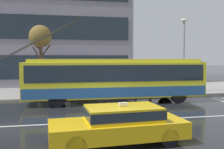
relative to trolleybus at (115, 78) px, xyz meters
The scene contains 12 objects.
ground_plane 4.25m from the trolleybus, 107.35° to the right, with size 160.00×160.00×0.00m, color black.
sidewalk_slab 6.87m from the trolleybus, 100.14° to the left, with size 80.00×10.00×0.14m, color gray.
lane_centre_line 5.35m from the trolleybus, 103.34° to the right, with size 72.00×0.14×0.01m, color silver.
trolleybus is the anchor object (origin of this frame).
taxi_oncoming_near 8.23m from the trolleybus, 101.19° to the right, with size 4.65×2.01×1.39m.
bus_shelter 4.01m from the trolleybus, 115.44° to the left, with size 3.66×1.63×2.55m.
pedestrian_at_shelter 4.46m from the trolleybus, 39.12° to the left, with size 1.11×1.11×1.96m.
pedestrian_approaching_curb 5.63m from the trolleybus, 151.35° to the left, with size 1.13×1.13×2.00m.
pedestrian_walking_past 4.22m from the trolleybus, 130.61° to the left, with size 1.33×1.33×2.03m.
pedestrian_waiting_by_pole 4.72m from the trolleybus, 57.88° to the left, with size 1.29×1.29×2.03m.
street_lamp 7.05m from the trolleybus, 23.81° to the left, with size 0.60×0.32×5.85m.
street_tree_bare 7.28m from the trolleybus, 138.11° to the left, with size 1.84×2.04×5.30m.
Camera 1 is at (-2.39, -12.68, 2.89)m, focal length 41.65 mm.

